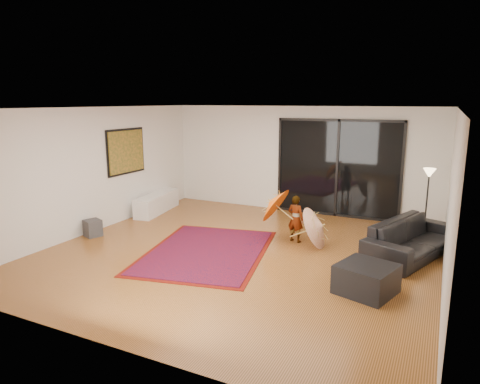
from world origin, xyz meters
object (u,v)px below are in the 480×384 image
Objects in this scene: sofa at (412,239)px; child at (296,219)px; ottoman at (366,279)px; media_console at (157,203)px.

sofa is 2.35× the size of child.
ottoman is 0.80× the size of child.
ottoman is at bearing -173.18° from sofa.
media_console is 1.78× the size of child.
media_console reaches higher than ottoman.
media_console is 6.23m from sofa.
child is at bearing -19.59° from media_console.
ottoman is (5.72, -2.53, -0.02)m from media_console.
child is at bearing 133.58° from ottoman.
sofa reaches higher than ottoman.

